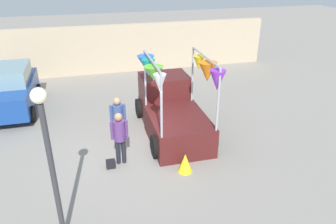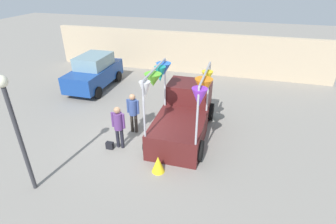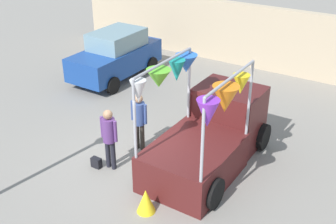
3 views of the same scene
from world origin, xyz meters
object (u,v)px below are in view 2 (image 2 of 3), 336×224
object	(u,v)px
person_customer	(118,124)
folded_kite_bundle_sunflower	(158,164)
person_vendor	(133,110)
street_lamp	(14,120)
vendor_truck	(184,112)
parked_car	(94,72)
handbag	(110,145)

from	to	relation	value
person_customer	folded_kite_bundle_sunflower	xyz separation A→B (m)	(1.81, -0.93, -0.75)
person_vendor	street_lamp	distance (m)	4.48
person_vendor	folded_kite_bundle_sunflower	size ratio (longest dim) A/B	2.87
vendor_truck	person_vendor	world-z (taller)	vendor_truck
person_customer	person_vendor	bearing A→B (deg)	85.51
parked_car	person_customer	size ratio (longest dim) A/B	2.32
folded_kite_bundle_sunflower	vendor_truck	bearing A→B (deg)	84.36
vendor_truck	folded_kite_bundle_sunflower	bearing A→B (deg)	-95.64
person_customer	person_vendor	world-z (taller)	person_customer
street_lamp	handbag	bearing A→B (deg)	62.25
vendor_truck	handbag	size ratio (longest dim) A/B	14.71
person_customer	folded_kite_bundle_sunflower	world-z (taller)	person_customer
parked_car	street_lamp	bearing A→B (deg)	-74.16
person_customer	parked_car	bearing A→B (deg)	127.45
vendor_truck	folded_kite_bundle_sunflower	world-z (taller)	vendor_truck
parked_car	street_lamp	size ratio (longest dim) A/B	1.08
person_vendor	person_customer	bearing A→B (deg)	-94.49
person_customer	handbag	xyz separation A→B (m)	(-0.35, -0.20, -0.91)
person_vendor	handbag	size ratio (longest dim) A/B	6.15
parked_car	person_vendor	world-z (taller)	parked_car
person_vendor	handbag	distance (m)	1.71
vendor_truck	person_customer	bearing A→B (deg)	-139.69
person_vendor	street_lamp	size ratio (longest dim) A/B	0.46
person_customer	folded_kite_bundle_sunflower	size ratio (longest dim) A/B	2.88
parked_car	person_customer	world-z (taller)	parked_car
vendor_truck	person_customer	distance (m)	2.72
vendor_truck	street_lamp	world-z (taller)	street_lamp
person_customer	folded_kite_bundle_sunflower	distance (m)	2.17
person_customer	street_lamp	distance (m)	3.46
person_customer	person_vendor	size ratio (longest dim) A/B	1.00
person_customer	person_vendor	distance (m)	1.18
person_customer	folded_kite_bundle_sunflower	bearing A→B (deg)	-27.36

